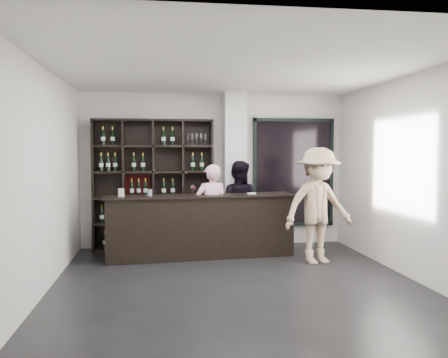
{
  "coord_description": "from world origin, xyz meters",
  "views": [
    {
      "loc": [
        -1.05,
        -6.27,
        1.82
      ],
      "look_at": [
        -0.03,
        1.1,
        1.38
      ],
      "focal_mm": 38.0,
      "sensor_mm": 36.0,
      "label": 1
    }
  ],
  "objects": [
    {
      "name": "wine_glass",
      "position": [
        -0.48,
        1.74,
        1.17
      ],
      "size": [
        0.11,
        0.11,
        0.2
      ],
      "primitive_type": null,
      "rotation": [
        0.0,
        0.0,
        -0.33
      ],
      "color": "white",
      "rests_on": "tasting_counter"
    },
    {
      "name": "spit_cup",
      "position": [
        -1.2,
        1.69,
        1.12
      ],
      "size": [
        0.1,
        0.1,
        0.11
      ],
      "primitive_type": "cylinder",
      "rotation": [
        0.0,
        0.0,
        -0.25
      ],
      "color": "silver",
      "rests_on": "tasting_counter"
    },
    {
      "name": "glass_panel",
      "position": [
        1.55,
        2.69,
        1.4
      ],
      "size": [
        1.6,
        0.08,
        2.1
      ],
      "color": "black",
      "rests_on": "floor"
    },
    {
      "name": "floor",
      "position": [
        0.0,
        0.0,
        -0.01
      ],
      "size": [
        5.0,
        5.5,
        0.01
      ],
      "primitive_type": "cube",
      "color": "black",
      "rests_on": "ground"
    },
    {
      "name": "customer",
      "position": [
        1.49,
        1.05,
        0.94
      ],
      "size": [
        1.34,
        0.96,
        1.87
      ],
      "primitive_type": "imported",
      "rotation": [
        0.0,
        0.0,
        0.24
      ],
      "color": "tan",
      "rests_on": "floor"
    },
    {
      "name": "taster_pink",
      "position": [
        -0.15,
        1.85,
        0.79
      ],
      "size": [
        0.64,
        0.47,
        1.59
      ],
      "primitive_type": "imported",
      "rotation": [
        0.0,
        0.0,
        3.31
      ],
      "color": "#F8BECB",
      "rests_on": "floor"
    },
    {
      "name": "napkin_stack",
      "position": [
        0.55,
        1.8,
        1.08
      ],
      "size": [
        0.14,
        0.14,
        0.02
      ],
      "primitive_type": "cube",
      "rotation": [
        0.0,
        0.0,
        0.03
      ],
      "color": "white",
      "rests_on": "tasting_counter"
    },
    {
      "name": "card_stand",
      "position": [
        -1.67,
        1.66,
        1.13
      ],
      "size": [
        0.1,
        0.06,
        0.13
      ],
      "primitive_type": "cube",
      "rotation": [
        0.0,
        0.0,
        -0.22
      ],
      "color": "white",
      "rests_on": "tasting_counter"
    },
    {
      "name": "tasting_counter",
      "position": [
        -0.35,
        1.75,
        0.54
      ],
      "size": [
        3.25,
        0.67,
        1.07
      ],
      "rotation": [
        0.0,
        0.0,
        0.09
      ],
      "color": "black",
      "rests_on": "floor"
    },
    {
      "name": "taster_black",
      "position": [
        0.39,
        2.27,
        0.82
      ],
      "size": [
        0.98,
        0.89,
        1.64
      ],
      "primitive_type": "imported",
      "rotation": [
        0.0,
        0.0,
        2.72
      ],
      "color": "black",
      "rests_on": "floor"
    },
    {
      "name": "structural_column",
      "position": [
        0.35,
        2.47,
        1.45
      ],
      "size": [
        0.4,
        0.4,
        2.9
      ],
      "primitive_type": "cube",
      "color": "silver",
      "rests_on": "floor"
    },
    {
      "name": "wine_shelf",
      "position": [
        -1.15,
        2.57,
        1.2
      ],
      "size": [
        2.2,
        0.35,
        2.4
      ],
      "primitive_type": null,
      "color": "black",
      "rests_on": "floor"
    }
  ]
}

